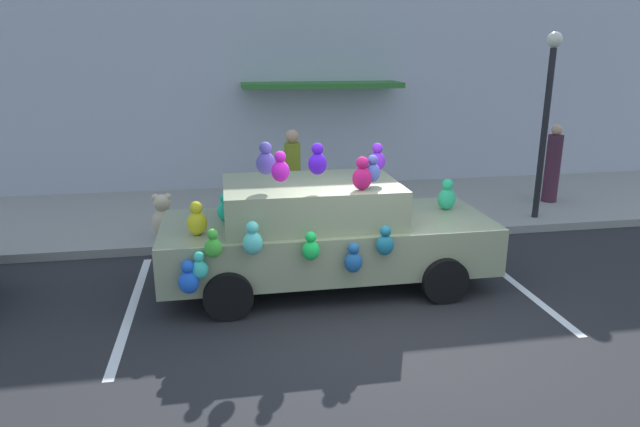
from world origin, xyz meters
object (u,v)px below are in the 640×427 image
object	(u,v)px
teddy_bear_on_sidewalk	(163,218)
pedestrian_walking_past	(553,166)
pedestrian_near_shopfront	(293,178)
plush_covered_car	(322,232)
street_lamp_post	(547,106)

from	to	relation	value
teddy_bear_on_sidewalk	pedestrian_walking_past	xyz separation A→B (m)	(8.02, 1.09, 0.41)
pedestrian_near_shopfront	pedestrian_walking_past	xyz separation A→B (m)	(5.66, 0.47, -0.06)
plush_covered_car	street_lamp_post	bearing A→B (deg)	24.86
plush_covered_car	pedestrian_walking_past	distance (m)	6.43
teddy_bear_on_sidewalk	pedestrian_near_shopfront	size ratio (longest dim) A/B	0.46
street_lamp_post	pedestrian_walking_past	xyz separation A→B (m)	(0.93, 1.04, -1.39)
plush_covered_car	pedestrian_near_shopfront	size ratio (longest dim) A/B	2.67
pedestrian_near_shopfront	plush_covered_car	bearing A→B (deg)	-88.30
teddy_bear_on_sidewalk	street_lamp_post	size ratio (longest dim) A/B	0.23
teddy_bear_on_sidewalk	pedestrian_near_shopfront	distance (m)	2.48
street_lamp_post	pedestrian_walking_past	world-z (taller)	street_lamp_post
plush_covered_car	pedestrian_walking_past	bearing A→B (deg)	29.77
street_lamp_post	pedestrian_near_shopfront	bearing A→B (deg)	173.19
street_lamp_post	pedestrian_near_shopfront	size ratio (longest dim) A/B	1.98
plush_covered_car	street_lamp_post	distance (m)	5.35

